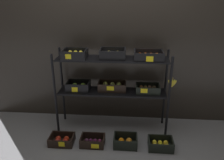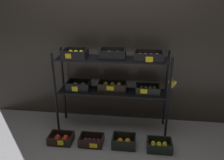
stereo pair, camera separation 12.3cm
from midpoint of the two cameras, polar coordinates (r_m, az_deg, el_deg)
The scene contains 7 objects.
ground_plane at distance 3.42m, azimuth 1.05°, elevation -11.57°, with size 10.00×10.00×0.00m, color gray.
storefront_wall at distance 3.35m, azimuth 1.83°, elevation 6.32°, with size 3.88×0.12×1.98m, color #2D2823.
display_rack at distance 3.06m, azimuth 1.32°, elevation 1.19°, with size 1.60×0.37×1.16m.
crate_ground_apple_red at distance 3.16m, azimuth -11.36°, elevation -14.13°, with size 0.31×0.23×0.11m.
crate_ground_plum at distance 3.08m, azimuth -3.94°, elevation -14.86°, with size 0.31×0.22×0.12m.
crate_ground_orange at distance 3.05m, azimuth 4.18°, elevation -15.11°, with size 0.30×0.23×0.14m.
crate_ground_lemon at distance 3.05m, azimuth 12.77°, elevation -15.63°, with size 0.31×0.22×0.13m.
Camera 2 is at (0.34, -2.84, 1.87)m, focal length 36.95 mm.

